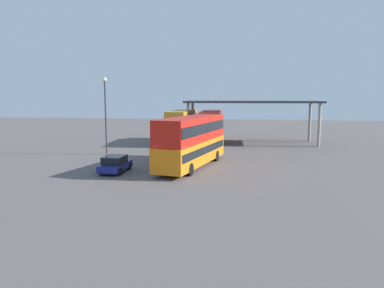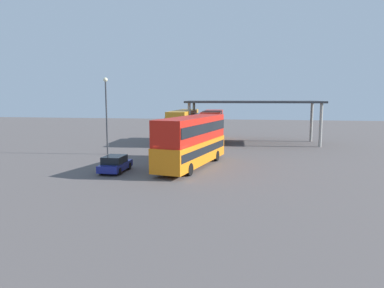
# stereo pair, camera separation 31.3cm
# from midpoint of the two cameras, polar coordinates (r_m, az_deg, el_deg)

# --- Properties ---
(ground_plane) EXTENTS (140.00, 140.00, 0.00)m
(ground_plane) POSITION_cam_midpoint_polar(r_m,az_deg,el_deg) (28.15, -2.63, -5.07)
(ground_plane) COLOR #595250
(double_decker_main) EXTENTS (4.77, 11.49, 4.36)m
(double_decker_main) POSITION_cam_midpoint_polar(r_m,az_deg,el_deg) (31.54, 0.29, 0.70)
(double_decker_main) COLOR orange
(double_decker_main) RESTS_ON ground_plane
(parked_hatchback) EXTENTS (1.72, 3.75, 1.35)m
(parked_hatchback) POSITION_cam_midpoint_polar(r_m,az_deg,el_deg) (30.17, -11.65, -3.07)
(parked_hatchback) COLOR navy
(parked_hatchback) RESTS_ON ground_plane
(double_decker_near_canopy) EXTENTS (2.54, 10.56, 4.26)m
(double_decker_near_canopy) POSITION_cam_midpoint_polar(r_m,az_deg,el_deg) (48.02, -1.18, 2.97)
(double_decker_near_canopy) COLOR white
(double_decker_near_canopy) RESTS_ON ground_plane
(double_decker_mid_row) EXTENTS (3.06, 11.34, 4.14)m
(double_decker_mid_row) POSITION_cam_midpoint_polar(r_m,az_deg,el_deg) (49.37, 3.40, 3.01)
(double_decker_mid_row) COLOR orange
(double_decker_mid_row) RESTS_ON ground_plane
(depot_canopy) EXTENTS (17.51, 7.43, 5.52)m
(depot_canopy) POSITION_cam_midpoint_polar(r_m,az_deg,el_deg) (48.10, 9.71, 6.24)
(depot_canopy) COLOR #33353A
(depot_canopy) RESTS_ON ground_plane
(lamppost_tall) EXTENTS (0.44, 0.44, 8.03)m
(lamppost_tall) POSITION_cam_midpoint_polar(r_m,az_deg,el_deg) (39.18, -13.05, 5.72)
(lamppost_tall) COLOR #33353A
(lamppost_tall) RESTS_ON ground_plane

